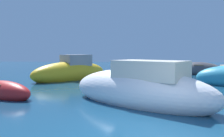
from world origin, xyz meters
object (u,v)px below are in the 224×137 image
object	(u,v)px
moored_boat_7	(152,74)
moored_boat_0	(140,89)
moored_boat_1	(71,72)
moored_boat_5	(4,91)
moored_boat_6	(199,70)

from	to	relation	value
moored_boat_7	moored_boat_0	bearing A→B (deg)	61.74
moored_boat_1	moored_boat_5	xyz separation A→B (m)	(-1.36, -6.65, -0.28)
moored_boat_0	moored_boat_6	distance (m)	13.40
moored_boat_0	moored_boat_1	bearing A→B (deg)	-24.56
moored_boat_1	moored_boat_6	bearing A→B (deg)	154.40
moored_boat_5	moored_boat_6	distance (m)	16.05
moored_boat_0	moored_boat_7	size ratio (longest dim) A/B	1.77
moored_boat_5	moored_boat_6	world-z (taller)	moored_boat_6
moored_boat_0	moored_boat_5	distance (m)	5.88
moored_boat_6	moored_boat_5	bearing A→B (deg)	-116.75
moored_boat_0	moored_boat_6	bearing A→B (deg)	-80.28
moored_boat_1	moored_boat_6	size ratio (longest dim) A/B	1.43
moored_boat_6	moored_boat_7	world-z (taller)	moored_boat_6
moored_boat_5	moored_boat_7	distance (m)	11.09
moored_boat_6	moored_boat_7	xyz separation A→B (m)	(-4.32, -2.73, -0.13)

